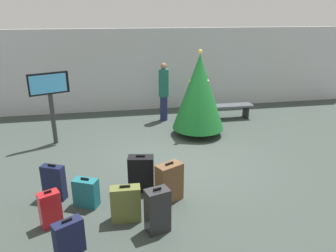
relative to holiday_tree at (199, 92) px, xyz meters
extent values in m
plane|color=#38423D|center=(-0.89, -1.66, -1.29)|extent=(16.00, 16.00, 0.00)
cube|color=#B7BCC1|center=(-0.89, 2.98, 0.16)|extent=(16.00, 0.20, 2.91)
cylinder|color=#4C3319|center=(0.00, 0.00, -1.18)|extent=(0.12, 0.12, 0.22)
cone|color=#196628|center=(0.00, 0.00, 0.00)|extent=(1.50, 1.50, 2.15)
sphere|color=#F2D84C|center=(0.00, 0.00, 1.13)|extent=(0.12, 0.12, 0.12)
sphere|color=silver|center=(0.20, -0.13, 0.34)|extent=(0.08, 0.08, 0.08)
sphere|color=blue|center=(-0.11, 0.39, -0.15)|extent=(0.08, 0.08, 0.08)
sphere|color=blue|center=(0.11, 0.30, 0.10)|extent=(0.08, 0.08, 0.08)
sphere|color=yellow|center=(-0.25, 0.07, 0.30)|extent=(0.08, 0.08, 0.08)
cylinder|color=#333338|center=(-4.06, 0.10, -0.59)|extent=(0.12, 0.12, 1.40)
cube|color=black|center=(-4.06, 0.10, 0.39)|extent=(0.99, 0.47, 0.57)
cube|color=#4CB2F2|center=(-4.06, 0.05, 0.39)|extent=(0.87, 0.37, 0.48)
cube|color=#4C5159|center=(1.51, 1.26, -0.84)|extent=(1.48, 0.44, 0.06)
cube|color=black|center=(0.95, 1.26, -1.08)|extent=(0.08, 0.35, 0.42)
cube|color=black|center=(2.06, 1.26, -1.08)|extent=(0.08, 0.35, 0.42)
cylinder|color=#1E234C|center=(-0.76, 1.51, -0.88)|extent=(0.25, 0.25, 0.83)
cylinder|color=#19594C|center=(-0.76, 1.51, -0.02)|extent=(0.40, 0.40, 0.88)
sphere|color=#8C6647|center=(-0.76, 1.51, 0.52)|extent=(0.20, 0.20, 0.20)
cube|color=#141938|center=(-3.68, -2.84, -0.94)|extent=(0.47, 0.35, 0.70)
cube|color=black|center=(-3.68, -2.84, -0.58)|extent=(0.15, 0.09, 0.04)
cube|color=#232326|center=(-1.86, -4.18, -0.91)|extent=(0.44, 0.35, 0.77)
cube|color=black|center=(-1.86, -4.18, -0.50)|extent=(0.14, 0.07, 0.04)
cube|color=black|center=(-1.99, -2.83, -0.92)|extent=(0.55, 0.36, 0.74)
cube|color=black|center=(-1.99, -2.83, -0.53)|extent=(0.18, 0.06, 0.04)
cube|color=#59602D|center=(-2.36, -3.79, -0.97)|extent=(0.52, 0.25, 0.64)
cube|color=black|center=(-2.36, -3.79, -0.63)|extent=(0.18, 0.04, 0.04)
cube|color=#141938|center=(-3.24, -4.45, -1.01)|extent=(0.48, 0.38, 0.56)
cube|color=black|center=(-3.24, -4.45, -0.72)|extent=(0.15, 0.10, 0.04)
cube|color=brown|center=(-1.49, -3.30, -0.91)|extent=(0.57, 0.47, 0.76)
cube|color=black|center=(-1.49, -3.30, -0.52)|extent=(0.17, 0.11, 0.04)
cube|color=#19606B|center=(-3.06, -3.20, -1.02)|extent=(0.50, 0.40, 0.54)
cube|color=black|center=(-3.06, -3.20, -0.73)|extent=(0.15, 0.09, 0.04)
cube|color=#B2191E|center=(-3.62, -3.70, -0.98)|extent=(0.40, 0.34, 0.62)
cube|color=black|center=(-3.62, -3.70, -0.65)|extent=(0.12, 0.08, 0.04)
camera|label=1|loc=(-2.52, -8.61, 2.17)|focal=34.30mm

